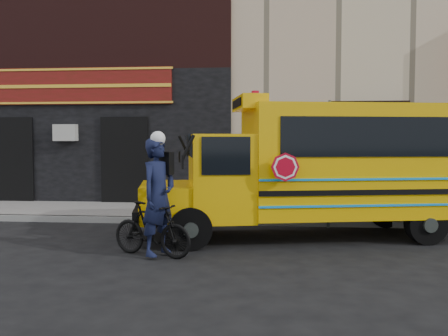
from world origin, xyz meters
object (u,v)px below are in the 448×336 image
Objects in this scene: sign_pole at (329,158)px; bicycle at (152,229)px; cyclist at (158,199)px; school_bus at (324,165)px.

sign_pole is 1.84× the size of bicycle.
sign_pole is 4.77m from bicycle.
sign_pole is 1.45× the size of cyclist.
school_bus is 3.54× the size of cyclist.
school_bus is 3.74m from cyclist.
sign_pole is at bearing 78.49° from school_bus.
school_bus is at bearing -35.27° from bicycle.
cyclist is at bearing -135.25° from sign_pole.
sign_pole is (0.22, 1.08, 0.12)m from school_bus.
school_bus is 1.11m from sign_pole.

